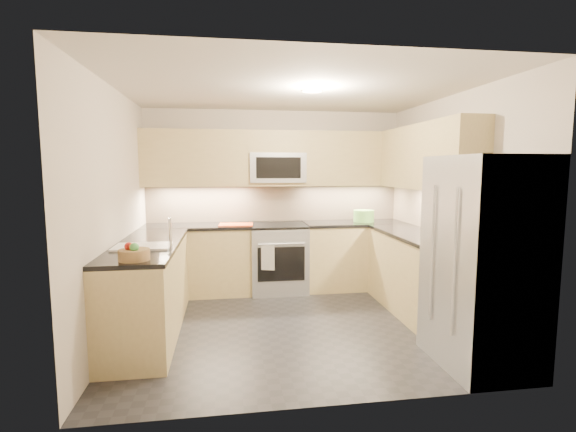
% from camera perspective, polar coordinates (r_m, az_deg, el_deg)
% --- Properties ---
extents(floor, '(3.60, 3.20, 0.00)m').
position_cam_1_polar(floor, '(4.71, 0.65, -14.54)').
color(floor, '#24242A').
rests_on(floor, ground).
extents(ceiling, '(3.60, 3.20, 0.02)m').
position_cam_1_polar(ceiling, '(4.46, 0.69, 16.95)').
color(ceiling, beige).
rests_on(ceiling, wall_back).
extents(wall_back, '(3.60, 0.02, 2.50)m').
position_cam_1_polar(wall_back, '(5.99, -1.76, 2.30)').
color(wall_back, beige).
rests_on(wall_back, floor).
extents(wall_front, '(3.60, 0.02, 2.50)m').
position_cam_1_polar(wall_front, '(2.86, 5.77, -2.44)').
color(wall_front, beige).
rests_on(wall_front, floor).
extents(wall_left, '(0.02, 3.20, 2.50)m').
position_cam_1_polar(wall_left, '(4.50, -22.61, 0.37)').
color(wall_left, beige).
rests_on(wall_left, floor).
extents(wall_right, '(0.02, 3.20, 2.50)m').
position_cam_1_polar(wall_right, '(5.02, 21.39, 1.03)').
color(wall_right, beige).
rests_on(wall_right, floor).
extents(base_cab_back_left, '(1.42, 0.60, 0.90)m').
position_cam_1_polar(base_cab_back_left, '(5.79, -12.22, -6.01)').
color(base_cab_back_left, tan).
rests_on(base_cab_back_left, floor).
extents(base_cab_back_right, '(1.42, 0.60, 0.90)m').
position_cam_1_polar(base_cab_back_right, '(6.04, 8.97, -5.41)').
color(base_cab_back_right, tan).
rests_on(base_cab_back_right, floor).
extents(base_cab_right, '(0.60, 1.70, 0.90)m').
position_cam_1_polar(base_cab_right, '(5.15, 17.25, -7.73)').
color(base_cab_right, tan).
rests_on(base_cab_right, floor).
extents(base_cab_peninsula, '(0.60, 2.00, 0.90)m').
position_cam_1_polar(base_cab_peninsula, '(4.58, -18.48, -9.55)').
color(base_cab_peninsula, tan).
rests_on(base_cab_peninsula, floor).
extents(countertop_back_left, '(1.42, 0.63, 0.04)m').
position_cam_1_polar(countertop_back_left, '(5.70, -12.34, -1.40)').
color(countertop_back_left, black).
rests_on(countertop_back_left, base_cab_back_left).
extents(countertop_back_right, '(1.42, 0.63, 0.04)m').
position_cam_1_polar(countertop_back_right, '(5.96, 9.05, -0.98)').
color(countertop_back_right, black).
rests_on(countertop_back_right, base_cab_back_right).
extents(countertop_right, '(0.63, 1.70, 0.04)m').
position_cam_1_polar(countertop_right, '(5.06, 17.43, -2.56)').
color(countertop_right, black).
rests_on(countertop_right, base_cab_right).
extents(countertop_peninsula, '(0.63, 2.00, 0.04)m').
position_cam_1_polar(countertop_peninsula, '(4.48, -18.70, -3.76)').
color(countertop_peninsula, black).
rests_on(countertop_peninsula, base_cab_peninsula).
extents(upper_cab_back, '(3.60, 0.35, 0.75)m').
position_cam_1_polar(upper_cab_back, '(5.80, -1.58, 7.85)').
color(upper_cab_back, tan).
rests_on(upper_cab_back, wall_back).
extents(upper_cab_right, '(0.35, 1.95, 0.75)m').
position_cam_1_polar(upper_cab_right, '(5.16, 18.43, 7.67)').
color(upper_cab_right, tan).
rests_on(upper_cab_right, wall_right).
extents(backsplash_back, '(3.60, 0.01, 0.51)m').
position_cam_1_polar(backsplash_back, '(5.99, -1.75, 1.78)').
color(backsplash_back, tan).
rests_on(backsplash_back, wall_back).
extents(backsplash_right, '(0.01, 2.30, 0.51)m').
position_cam_1_polar(backsplash_right, '(5.42, 18.96, 0.91)').
color(backsplash_right, tan).
rests_on(backsplash_right, wall_right).
extents(gas_range, '(0.76, 0.65, 0.91)m').
position_cam_1_polar(gas_range, '(5.79, -1.36, -5.81)').
color(gas_range, '#9B9EA3').
rests_on(gas_range, floor).
extents(range_cooktop, '(0.76, 0.65, 0.03)m').
position_cam_1_polar(range_cooktop, '(5.71, -1.37, -1.29)').
color(range_cooktop, black).
rests_on(range_cooktop, gas_range).
extents(oven_door_glass, '(0.62, 0.02, 0.45)m').
position_cam_1_polar(oven_door_glass, '(5.47, -0.92, -6.59)').
color(oven_door_glass, black).
rests_on(oven_door_glass, gas_range).
extents(oven_handle, '(0.60, 0.02, 0.02)m').
position_cam_1_polar(oven_handle, '(5.40, -0.90, -3.85)').
color(oven_handle, '#B2B5BA').
rests_on(oven_handle, gas_range).
extents(microwave, '(0.76, 0.40, 0.40)m').
position_cam_1_polar(microwave, '(5.78, -1.54, 6.61)').
color(microwave, '#AAADB3').
rests_on(microwave, upper_cab_back).
extents(microwave_door, '(0.60, 0.01, 0.28)m').
position_cam_1_polar(microwave_door, '(5.57, -1.29, 6.61)').
color(microwave_door, black).
rests_on(microwave_door, microwave).
extents(refrigerator, '(0.70, 0.90, 1.80)m').
position_cam_1_polar(refrigerator, '(3.92, 25.08, -5.76)').
color(refrigerator, '#A6A9AE').
rests_on(refrigerator, floor).
extents(fridge_handle_left, '(0.02, 0.02, 1.20)m').
position_cam_1_polar(fridge_handle_left, '(3.57, 21.74, -5.96)').
color(fridge_handle_left, '#B2B5BA').
rests_on(fridge_handle_left, refrigerator).
extents(fridge_handle_right, '(0.02, 0.02, 1.20)m').
position_cam_1_polar(fridge_handle_right, '(3.88, 19.07, -4.88)').
color(fridge_handle_right, '#B2B5BA').
rests_on(fridge_handle_right, refrigerator).
extents(sink_basin, '(0.52, 0.38, 0.16)m').
position_cam_1_polar(sink_basin, '(4.24, -19.27, -4.89)').
color(sink_basin, white).
rests_on(sink_basin, base_cab_peninsula).
extents(faucet, '(0.03, 0.03, 0.28)m').
position_cam_1_polar(faucet, '(4.17, -15.86, -2.18)').
color(faucet, silver).
rests_on(faucet, countertop_peninsula).
extents(utensil_bowl, '(0.33, 0.33, 0.17)m').
position_cam_1_polar(utensil_bowl, '(5.98, 10.32, 0.00)').
color(utensil_bowl, '#6BBA50').
rests_on(utensil_bowl, countertop_back_right).
extents(cutting_board, '(0.47, 0.34, 0.01)m').
position_cam_1_polar(cutting_board, '(5.59, -7.12, -1.17)').
color(cutting_board, '#DD4914').
rests_on(cutting_board, countertop_back_left).
extents(fruit_basket, '(0.31, 0.31, 0.09)m').
position_cam_1_polar(fruit_basket, '(3.67, -20.30, -5.00)').
color(fruit_basket, '#987547').
rests_on(fruit_basket, countertop_peninsula).
extents(fruit_apple, '(0.07, 0.07, 0.07)m').
position_cam_1_polar(fruit_apple, '(3.68, -20.95, -3.91)').
color(fruit_apple, '#A41812').
rests_on(fruit_apple, fruit_basket).
extents(fruit_pear, '(0.07, 0.07, 0.07)m').
position_cam_1_polar(fruit_pear, '(3.62, -20.27, -4.04)').
color(fruit_pear, green).
rests_on(fruit_pear, fruit_basket).
extents(dish_towel_check, '(0.17, 0.07, 0.33)m').
position_cam_1_polar(dish_towel_check, '(5.39, -2.78, -5.71)').
color(dish_towel_check, silver).
rests_on(dish_towel_check, oven_handle).
extents(fruit_orange, '(0.06, 0.06, 0.06)m').
position_cam_1_polar(fruit_orange, '(3.65, -20.44, -3.99)').
color(fruit_orange, orange).
rests_on(fruit_orange, fruit_basket).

